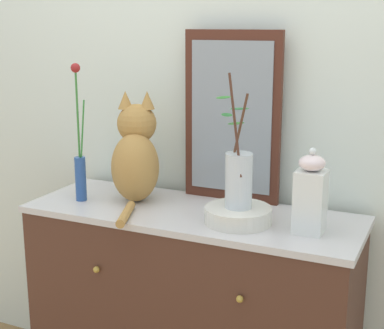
# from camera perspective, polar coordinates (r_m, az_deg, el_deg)

# --- Properties ---
(wall_back) EXTENTS (4.40, 0.08, 2.60)m
(wall_back) POSITION_cam_1_polar(r_m,az_deg,el_deg) (2.36, 3.08, 7.20)
(wall_back) COLOR silver
(wall_back) RESTS_ON ground_plane
(sideboard) EXTENTS (1.27, 0.47, 0.88)m
(sideboard) POSITION_cam_1_polar(r_m,az_deg,el_deg) (2.35, -0.00, -14.86)
(sideboard) COLOR #4A2B1E
(sideboard) RESTS_ON ground_plane
(mirror_leaning) EXTENTS (0.39, 0.03, 0.66)m
(mirror_leaning) POSITION_cam_1_polar(r_m,az_deg,el_deg) (2.25, 3.96, 4.67)
(mirror_leaning) COLOR #4E2519
(mirror_leaning) RESTS_ON sideboard
(cat_sitting) EXTENTS (0.25, 0.44, 0.43)m
(cat_sitting) POSITION_cam_1_polar(r_m,az_deg,el_deg) (2.28, -5.58, 0.95)
(cat_sitting) COLOR #B38342
(cat_sitting) RESTS_ON sideboard
(vase_slim_green) EXTENTS (0.06, 0.04, 0.54)m
(vase_slim_green) POSITION_cam_1_polar(r_m,az_deg,el_deg) (2.31, -10.98, 0.21)
(vase_slim_green) COLOR #2B5195
(vase_slim_green) RESTS_ON sideboard
(bowl_porcelain) EXTENTS (0.24, 0.24, 0.06)m
(bowl_porcelain) POSITION_cam_1_polar(r_m,az_deg,el_deg) (2.05, 4.56, -4.97)
(bowl_porcelain) COLOR silver
(bowl_porcelain) RESTS_ON sideboard
(vase_glass_clear) EXTENTS (0.11, 0.22, 0.47)m
(vase_glass_clear) POSITION_cam_1_polar(r_m,az_deg,el_deg) (2.01, 4.60, -1.24)
(vase_glass_clear) COLOR silver
(vase_glass_clear) RESTS_ON bowl_porcelain
(jar_lidded_porcelain) EXTENTS (0.10, 0.10, 0.29)m
(jar_lidded_porcelain) POSITION_cam_1_polar(r_m,az_deg,el_deg) (1.96, 11.59, -2.97)
(jar_lidded_porcelain) COLOR white
(jar_lidded_porcelain) RESTS_ON sideboard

